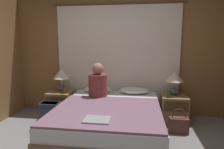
{
  "coord_description": "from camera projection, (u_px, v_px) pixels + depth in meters",
  "views": [
    {
      "loc": [
        0.47,
        -2.27,
        1.5
      ],
      "look_at": [
        0.0,
        1.04,
        0.95
      ],
      "focal_mm": 32.0,
      "sensor_mm": 36.0,
      "label": 1
    }
  ],
  "objects": [
    {
      "name": "beer_bottle_on_right_stand",
      "position": [
        170.0,
        93.0,
        3.61
      ],
      "size": [
        0.06,
        0.06,
        0.21
      ],
      "color": "#2D4C28",
      "rests_on": "nightstand_right"
    },
    {
      "name": "backpack_on_floor",
      "position": [
        50.0,
        112.0,
        3.62
      ],
      "size": [
        0.35,
        0.23,
        0.42
      ],
      "color": "#333D56",
      "rests_on": "ground_plane"
    },
    {
      "name": "pillow_right",
      "position": [
        134.0,
        91.0,
        3.89
      ],
      "size": [
        0.56,
        0.32,
        0.12
      ],
      "color": "white",
      "rests_on": "bed"
    },
    {
      "name": "handbag_on_floor",
      "position": [
        179.0,
        125.0,
        3.31
      ],
      "size": [
        0.31,
        0.16,
        0.41
      ],
      "color": "brown",
      "rests_on": "ground_plane"
    },
    {
      "name": "nightstand_right",
      "position": [
        174.0,
        109.0,
        3.76
      ],
      "size": [
        0.47,
        0.46,
        0.5
      ],
      "color": "#937047",
      "rests_on": "ground_plane"
    },
    {
      "name": "beer_bottle_on_left_stand",
      "position": [
        64.0,
        89.0,
        3.88
      ],
      "size": [
        0.06,
        0.06,
        0.23
      ],
      "color": "#513819",
      "rests_on": "nightstand_left"
    },
    {
      "name": "bed",
      "position": [
        109.0,
        121.0,
        3.2
      ],
      "size": [
        1.62,
        2.0,
        0.5
      ],
      "color": "brown",
      "rests_on": "ground_plane"
    },
    {
      "name": "blanket_on_bed",
      "position": [
        106.0,
        111.0,
        2.88
      ],
      "size": [
        1.56,
        1.39,
        0.03
      ],
      "color": "slate",
      "rests_on": "bed"
    },
    {
      "name": "laptop_on_bed",
      "position": [
        97.0,
        120.0,
        2.49
      ],
      "size": [
        0.33,
        0.26,
        0.02
      ],
      "color": "#9EA0A5",
      "rests_on": "blanket_on_bed"
    },
    {
      "name": "nightstand_left",
      "position": [
        61.0,
        104.0,
        4.07
      ],
      "size": [
        0.47,
        0.46,
        0.5
      ],
      "color": "#937047",
      "rests_on": "ground_plane"
    },
    {
      "name": "wall_back",
      "position": [
        117.0,
        54.0,
        4.13
      ],
      "size": [
        4.37,
        0.06,
        2.5
      ],
      "color": "olive",
      "rests_on": "ground_plane"
    },
    {
      "name": "lamp_right",
      "position": [
        175.0,
        79.0,
        3.75
      ],
      "size": [
        0.34,
        0.34,
        0.46
      ],
      "color": "slate",
      "rests_on": "nightstand_right"
    },
    {
      "name": "lamp_left",
      "position": [
        61.0,
        76.0,
        4.06
      ],
      "size": [
        0.34,
        0.34,
        0.46
      ],
      "color": "slate",
      "rests_on": "nightstand_left"
    },
    {
      "name": "person_left_in_bed",
      "position": [
        98.0,
        83.0,
        3.59
      ],
      "size": [
        0.34,
        0.34,
        0.63
      ],
      "color": "brown",
      "rests_on": "bed"
    },
    {
      "name": "curtain_panel",
      "position": [
        117.0,
        61.0,
        4.09
      ],
      "size": [
        2.69,
        0.02,
        2.25
      ],
      "color": "white",
      "rests_on": "ground_plane"
    },
    {
      "name": "pillow_left",
      "position": [
        98.0,
        89.0,
        3.99
      ],
      "size": [
        0.56,
        0.32,
        0.12
      ],
      "color": "white",
      "rests_on": "bed"
    }
  ]
}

